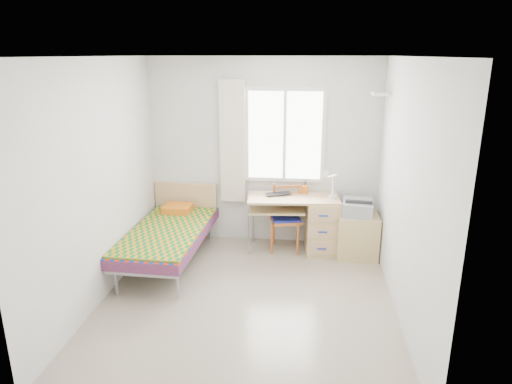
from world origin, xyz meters
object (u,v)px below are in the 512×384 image
(cabinet, at_px, (357,235))
(printer, at_px, (358,207))
(bed, at_px, (169,233))
(chair, at_px, (286,214))
(desk, at_px, (317,222))

(cabinet, distance_m, printer, 0.39)
(bed, height_order, printer, bed)
(printer, bearing_deg, chair, 178.57)
(desk, relative_size, cabinet, 2.17)
(chair, height_order, printer, chair)
(cabinet, relative_size, printer, 1.22)
(desk, height_order, chair, chair)
(chair, relative_size, printer, 1.87)
(desk, bearing_deg, chair, 169.34)
(chair, xyz_separation_m, printer, (0.94, -0.13, 0.18))
(desk, distance_m, printer, 0.59)
(desk, distance_m, cabinet, 0.56)
(chair, bearing_deg, printer, -21.13)
(bed, relative_size, desk, 1.53)
(printer, bearing_deg, cabinet, -55.34)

